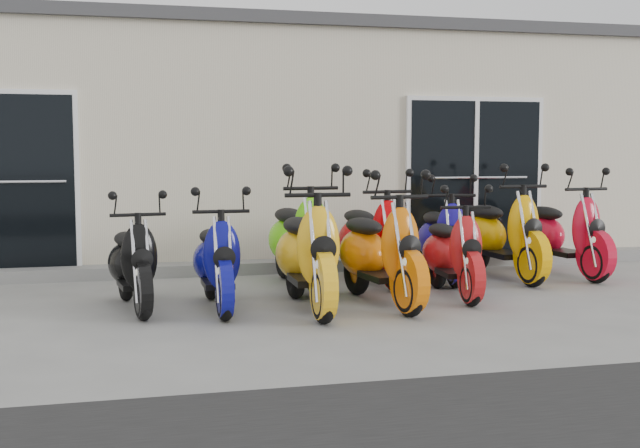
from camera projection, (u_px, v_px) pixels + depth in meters
The scene contains 16 objects.
ground at pixel (333, 299), 8.52m from camera, with size 80.00×80.00×0.00m, color gray.
building at pixel (254, 149), 13.39m from camera, with size 14.00×6.00×3.20m, color beige.
roof_cap at pixel (254, 47), 13.24m from camera, with size 14.20×6.20×0.16m, color #3F3F42.
front_step at pixel (294, 266), 10.46m from camera, with size 14.00×0.40×0.15m, color gray.
door_left at pixel (34, 176), 9.74m from camera, with size 1.07×0.08×2.22m, color black.
door_right at pixel (475, 173), 11.11m from camera, with size 2.02×0.08×2.22m, color black.
scooter_front_black at pixel (133, 249), 7.90m from camera, with size 0.60×1.64×1.21m, color black, non-canonical shape.
scooter_front_blue at pixel (217, 247), 7.92m from camera, with size 0.61×1.69×1.25m, color #0B0D79, non-canonical shape.
scooter_front_orange_a at pixel (307, 238), 7.89m from camera, with size 0.71×1.96×1.45m, color yellow, non-canonical shape.
scooter_front_orange_b at pixel (380, 237), 8.15m from camera, with size 0.69×1.90×1.40m, color orange, non-canonical shape.
scooter_front_red at pixel (453, 240), 8.62m from camera, with size 0.61×1.67×1.23m, color #B51719, non-canonical shape.
scooter_back_green at pixel (299, 225), 9.20m from camera, with size 0.71×1.95×1.44m, color #62E60C, non-canonical shape.
scooter_back_red at pixel (372, 226), 9.46m from camera, with size 0.68×1.86×1.38m, color #C00003, non-canonical shape.
scooter_back_blue at pixel (443, 227), 9.72m from camera, with size 0.64×1.77×1.31m, color #160C82, non-canonical shape.
scooter_back_yellow at pixel (503, 221), 9.81m from camera, with size 0.70×1.94×1.43m, color #F4A803, non-canonical shape.
scooter_back_extra at pixel (563, 221), 10.05m from camera, with size 0.68×1.86×1.38m, color red, non-canonical shape.
Camera 1 is at (-2.14, -8.13, 1.59)m, focal length 45.00 mm.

